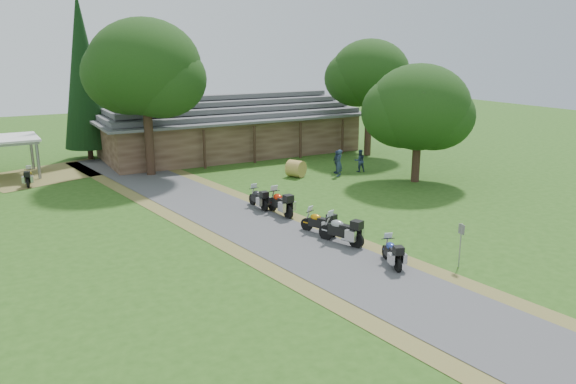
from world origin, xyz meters
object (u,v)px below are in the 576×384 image
motorcycle_row_c (319,221)px  motorcycle_carport_a (29,176)px  motorcycle_row_e (258,197)px  hay_bale (296,169)px  motorcycle_row_b (341,229)px  motorcycle_row_a (392,251)px  lodge (231,124)px  motorcycle_row_d (280,202)px

motorcycle_row_c → motorcycle_carport_a: size_ratio=1.07×
motorcycle_row_e → hay_bale: motorcycle_row_e is taller
motorcycle_row_b → motorcycle_carport_a: bearing=10.1°
motorcycle_row_a → motorcycle_row_b: size_ratio=0.84×
lodge → motorcycle_row_c: (-4.54, -20.89, -1.82)m
lodge → motorcycle_row_a: 26.02m
motorcycle_row_a → motorcycle_row_c: size_ratio=0.96×
lodge → motorcycle_row_a: bearing=-98.9°
motorcycle_row_a → motorcycle_row_d: size_ratio=0.84×
lodge → motorcycle_row_c: 21.45m
motorcycle_row_a → motorcycle_carport_a: bearing=47.0°
lodge → motorcycle_row_b: 23.04m
motorcycle_row_b → motorcycle_row_c: 1.67m
motorcycle_row_d → motorcycle_row_e: 1.72m
motorcycle_carport_a → motorcycle_row_b: bearing=-138.6°
motorcycle_row_e → motorcycle_carport_a: size_ratio=1.07×
motorcycle_carport_a → hay_bale: bearing=-100.5°
motorcycle_row_d → hay_bale: size_ratio=1.84×
lodge → motorcycle_row_c: lodge is taller
hay_bale → motorcycle_carport_a: bearing=159.0°
motorcycle_row_a → hay_bale: bearing=3.0°
motorcycle_row_a → motorcycle_row_d: bearing=23.3°
motorcycle_row_a → motorcycle_row_b: (-0.38, 3.09, 0.12)m
motorcycle_row_b → motorcycle_row_d: 5.31m
motorcycle_row_e → hay_bale: (5.57, 5.58, -0.06)m
lodge → motorcycle_carport_a: lodge is taller
motorcycle_row_d → motorcycle_carport_a: (-10.97, 13.41, -0.13)m
motorcycle_row_b → motorcycle_row_e: (-0.72, 6.96, -0.09)m
motorcycle_row_c → hay_bale: 11.96m
motorcycle_row_c → motorcycle_row_a: bearing=164.8°
motorcycle_row_a → hay_bale: size_ratio=1.55×
motorcycle_carport_a → hay_bale: size_ratio=1.50×
motorcycle_row_c → motorcycle_row_e: bearing=-14.9°
motorcycle_row_e → lodge: bearing=-19.0°
motorcycle_row_e → motorcycle_carport_a: (-10.50, 11.76, -0.04)m
lodge → motorcycle_row_d: bearing=-105.2°
hay_bale → motorcycle_row_d: bearing=-125.2°
motorcycle_row_b → motorcycle_row_e: size_ratio=1.15×
motorcycle_row_d → motorcycle_row_e: bearing=13.2°
lodge → motorcycle_carport_a: size_ratio=12.53×
motorcycle_row_b → motorcycle_row_d: (-0.25, 5.30, -0.00)m
motorcycle_row_e → motorcycle_carport_a: motorcycle_row_e is taller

